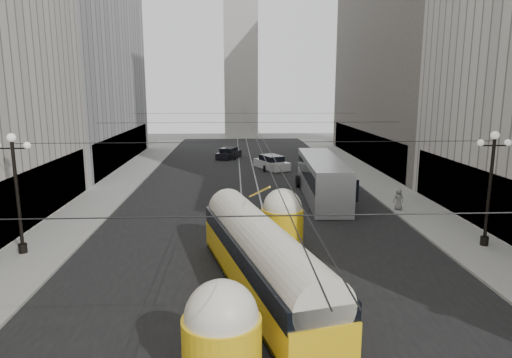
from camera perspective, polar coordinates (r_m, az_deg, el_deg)
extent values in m
cube|color=black|center=(39.14, -0.77, -1.66)|extent=(20.00, 85.00, 0.02)
cube|color=gray|center=(43.85, -16.80, -0.64)|extent=(4.00, 72.00, 0.15)
cube|color=gray|center=(44.55, 14.69, -0.34)|extent=(4.00, 72.00, 0.15)
cube|color=gray|center=(39.12, -1.86, -1.67)|extent=(0.12, 85.00, 0.04)
cube|color=gray|center=(39.17, 0.33, -1.65)|extent=(0.12, 85.00, 0.04)
cube|color=black|center=(32.95, -25.44, -1.67)|extent=(0.10, 18.00, 3.60)
cube|color=#999999|center=(57.04, -22.75, 15.70)|extent=(12.00, 28.00, 28.00)
cube|color=black|center=(55.53, -16.02, 3.84)|extent=(0.10, 25.20, 3.60)
cube|color=black|center=(32.31, 25.71, -1.93)|extent=(0.10, 18.00, 3.60)
cube|color=#514C47|center=(58.15, 19.76, 17.79)|extent=(12.00, 32.00, 32.00)
cube|color=black|center=(56.18, 13.18, 4.06)|extent=(0.10, 28.80, 3.60)
cube|color=#B2AFA8|center=(85.70, -1.91, 13.42)|extent=(6.00, 6.00, 24.00)
cylinder|color=black|center=(26.78, -27.64, -2.12)|extent=(0.18, 0.18, 6.00)
cylinder|color=black|center=(27.49, -27.12, -7.71)|extent=(0.44, 0.44, 0.50)
cylinder|color=black|center=(26.36, -28.16, 3.40)|extent=(1.60, 0.08, 0.08)
sphere|color=white|center=(26.31, -28.27, 4.58)|extent=(0.44, 0.44, 0.44)
sphere|color=white|center=(26.03, -26.69, 3.78)|extent=(0.36, 0.36, 0.36)
cylinder|color=black|center=(27.97, 27.13, -1.55)|extent=(0.18, 0.18, 6.00)
cylinder|color=black|center=(28.65, 26.64, -6.92)|extent=(0.44, 0.44, 0.50)
cylinder|color=black|center=(27.57, 27.61, 3.73)|extent=(1.60, 0.08, 0.08)
sphere|color=white|center=(27.52, 27.72, 4.87)|extent=(0.44, 0.44, 0.44)
sphere|color=white|center=(27.19, 26.27, 4.08)|extent=(0.36, 0.36, 0.36)
sphere|color=white|center=(27.94, 28.97, 4.00)|extent=(0.36, 0.36, 0.36)
cylinder|color=black|center=(10.09, 4.75, -4.58)|extent=(25.00, 0.03, 0.03)
cylinder|color=black|center=(23.82, 0.40, 4.63)|extent=(25.00, 0.03, 0.03)
cylinder|color=black|center=(37.75, -0.76, 7.08)|extent=(25.00, 0.03, 0.03)
cylinder|color=black|center=(51.72, -1.30, 8.21)|extent=(25.00, 0.03, 0.03)
cylinder|color=black|center=(41.75, -0.95, 7.20)|extent=(0.03, 72.00, 0.03)
cylinder|color=black|center=(41.77, -0.40, 7.21)|extent=(0.03, 72.00, 0.03)
cube|color=yellow|center=(20.11, 0.67, -11.51)|extent=(5.45, 13.06, 1.56)
cube|color=black|center=(20.41, 0.67, -13.41)|extent=(5.36, 12.69, 0.28)
cube|color=black|center=(19.74, 0.68, -8.80)|extent=(5.43, 12.88, 0.78)
cylinder|color=silver|center=(19.65, 0.68, -8.05)|extent=(5.14, 12.81, 2.11)
cylinder|color=yellow|center=(14.57, -4.28, -20.63)|extent=(2.39, 2.39, 2.11)
sphere|color=silver|center=(14.02, -4.35, -16.80)|extent=(2.21, 2.21, 2.21)
cylinder|color=yellow|center=(25.96, 3.29, -5.99)|extent=(2.39, 2.39, 2.11)
sphere|color=silver|center=(25.66, 3.32, -3.64)|extent=(2.21, 2.21, 2.21)
cube|color=#B3B5B9|center=(37.07, 8.24, 0.12)|extent=(3.29, 12.98, 3.22)
cube|color=black|center=(36.98, 8.26, 0.93)|extent=(3.29, 12.53, 1.18)
cube|color=black|center=(30.89, 10.48, -1.48)|extent=(2.47, 0.22, 1.50)
cylinder|color=black|center=(32.95, 7.30, -3.27)|extent=(0.30, 1.07, 1.07)
cylinder|color=black|center=(33.51, 11.82, -3.17)|extent=(0.30, 1.07, 1.07)
cylinder|color=black|center=(41.24, 5.24, -0.28)|extent=(0.30, 1.07, 1.07)
cylinder|color=black|center=(41.70, 8.89, -0.24)|extent=(0.30, 1.07, 1.07)
cube|color=white|center=(50.23, 1.96, 1.82)|extent=(3.85, 5.31, 0.87)
cube|color=black|center=(50.13, 1.97, 2.52)|extent=(2.73, 3.19, 0.82)
cylinder|color=black|center=(48.55, 1.05, 1.29)|extent=(0.22, 0.70, 0.70)
cylinder|color=black|center=(48.70, 3.19, 1.31)|extent=(0.22, 0.70, 0.70)
cylinder|color=black|center=(51.84, 0.81, 1.93)|extent=(0.22, 0.70, 0.70)
cylinder|color=black|center=(51.98, 2.81, 1.94)|extent=(0.22, 0.70, 0.70)
cube|color=black|center=(58.25, -3.42, 3.05)|extent=(3.33, 4.68, 0.77)
cube|color=black|center=(58.18, -3.43, 3.58)|extent=(2.37, 2.80, 0.72)
cylinder|color=black|center=(56.83, -4.24, 2.68)|extent=(0.22, 0.62, 0.62)
cylinder|color=black|center=(56.81, -2.63, 2.70)|extent=(0.22, 0.62, 0.62)
cylinder|color=black|center=(59.74, -4.17, 3.10)|extent=(0.22, 0.62, 0.62)
cylinder|color=black|center=(59.72, -2.64, 3.12)|extent=(0.22, 0.62, 0.62)
imported|color=slate|center=(34.43, 17.40, -2.42)|extent=(0.77, 0.50, 1.53)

